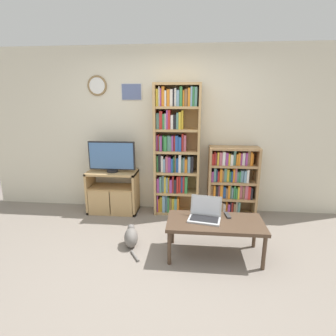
{
  "coord_description": "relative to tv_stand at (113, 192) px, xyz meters",
  "views": [
    {
      "loc": [
        0.36,
        -2.41,
        1.79
      ],
      "look_at": [
        0.04,
        0.97,
        0.91
      ],
      "focal_mm": 28.0,
      "sensor_mm": 36.0,
      "label": 1
    }
  ],
  "objects": [
    {
      "name": "remote_near_laptop",
      "position": [
        1.71,
        -0.97,
        0.11
      ],
      "size": [
        0.07,
        0.16,
        0.02
      ],
      "rotation": [
        0.0,
        0.0,
        3.29
      ],
      "color": "#38383A",
      "rests_on": "coffee_table"
    },
    {
      "name": "laptop",
      "position": [
        1.44,
        -1.07,
        0.16
      ],
      "size": [
        0.41,
        0.34,
        0.25
      ],
      "rotation": [
        0.0,
        0.0,
        -0.18
      ],
      "color": "#B7BABC",
      "rests_on": "coffee_table"
    },
    {
      "name": "coffee_table",
      "position": [
        1.56,
        -1.12,
        0.05
      ],
      "size": [
        1.11,
        0.54,
        0.44
      ],
      "color": "#4C3828",
      "rests_on": "ground_plane"
    },
    {
      "name": "television",
      "position": [
        0.02,
        -0.01,
        0.59
      ],
      "size": [
        0.73,
        0.18,
        0.49
      ],
      "color": "black",
      "rests_on": "tv_stand"
    },
    {
      "name": "wall_back",
      "position": [
        0.91,
        0.27,
        0.96
      ],
      "size": [
        6.1,
        0.09,
        2.6
      ],
      "color": "beige",
      "rests_on": "ground_plane"
    },
    {
      "name": "ground_plane",
      "position": [
        0.91,
        -1.52,
        -0.34
      ],
      "size": [
        18.0,
        18.0,
        0.0
      ],
      "primitive_type": "plane",
      "color": "gray"
    },
    {
      "name": "bookshelf_tall",
      "position": [
        1.0,
        0.09,
        0.69
      ],
      "size": [
        0.7,
        0.32,
        2.04
      ],
      "color": "tan",
      "rests_on": "ground_plane"
    },
    {
      "name": "bookshelf_short",
      "position": [
        1.89,
        0.09,
        0.21
      ],
      "size": [
        0.76,
        0.31,
        1.1
      ],
      "color": "tan",
      "rests_on": "ground_plane"
    },
    {
      "name": "cat",
      "position": [
        0.53,
        -1.01,
        -0.22
      ],
      "size": [
        0.28,
        0.49,
        0.27
      ],
      "rotation": [
        0.0,
        0.0,
        0.19
      ],
      "color": "slate",
      "rests_on": "ground_plane"
    },
    {
      "name": "tv_stand",
      "position": [
        0.0,
        0.0,
        0.0
      ],
      "size": [
        0.79,
        0.41,
        0.68
      ],
      "color": "tan",
      "rests_on": "ground_plane"
    }
  ]
}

